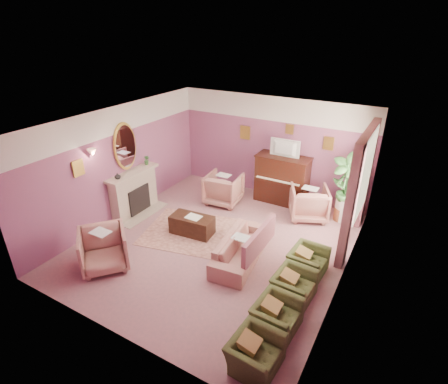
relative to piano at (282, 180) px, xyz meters
The scene contains 48 objects.
floor 2.80m from the piano, 100.57° to the right, with size 5.50×6.00×0.01m, color #9D6870.
ceiling 3.47m from the piano, 100.57° to the right, with size 5.50×6.00×0.01m, color white.
wall_back 0.96m from the piano, 147.38° to the left, with size 5.50×0.02×2.80m, color #764672.
wall_front 5.75m from the piano, 95.03° to the right, with size 5.50×0.02×2.80m, color #764672.
wall_left 4.28m from the piano, 140.49° to the right, with size 0.02×6.00×2.80m, color #764672.
wall_right 3.58m from the piano, 49.98° to the right, with size 0.02×6.00×2.80m, color #764672.
picture_rail_band 1.92m from the piano, 148.20° to the left, with size 5.50×0.01×0.65m, color white.
stripe_panel 2.66m from the piano, 31.69° to the right, with size 0.01×3.00×2.15m, color #B7BFB2.
fireplace_surround 3.96m from the piano, 141.25° to the right, with size 0.30×1.40×1.10m, color #BEAC95.
fireplace_inset 3.89m from the piano, 140.33° to the right, with size 0.18×0.72×0.68m, color black.
fire_ember 3.88m from the piano, 139.95° to the right, with size 0.06×0.54×0.10m, color #FF341A.
mantel_shelf 3.97m from the piano, 140.98° to the right, with size 0.40×1.55×0.07m, color #BEAC95.
hearth 3.86m from the piano, 139.37° to the right, with size 0.55×1.50×0.02m, color #BEAC95.
mirror_frame 4.21m from the piano, 142.22° to the right, with size 0.04×0.72×1.20m, color gold.
mirror_glass 4.19m from the piano, 142.01° to the right, with size 0.01×0.60×1.06m, color white.
sconce_shade 4.90m from the piano, 131.47° to the right, with size 0.20×0.20×0.16m, color #E8A685.
piano is the anchor object (origin of this frame).
piano_keyshelf 0.36m from the piano, 90.00° to the right, with size 1.30×0.12×0.06m, color #33150D.
piano_keys 0.37m from the piano, 90.00° to the right, with size 1.20×0.08×0.02m, color #EFE2C6.
piano_top 0.66m from the piano, ahead, with size 1.45×0.65×0.04m, color #33150D.
television 0.95m from the piano, 90.00° to the right, with size 0.80×0.12×0.48m, color black.
print_back_left 1.71m from the piano, 167.85° to the left, with size 0.30×0.03×0.38m, color gold.
print_back_right 1.57m from the piano, 14.93° to the left, with size 0.26×0.03×0.34m, color gold.
print_back_mid 1.38m from the piano, 90.00° to the left, with size 0.22×0.03×0.26m, color gold.
print_left_wall 5.15m from the piano, 129.60° to the right, with size 0.03×0.28×0.36m, color gold.
window_blind 2.69m from the piano, 27.19° to the right, with size 0.03×1.40×1.80m, color #BFB4A2.
curtain_left 3.02m from the piano, 44.04° to the right, with size 0.16×0.34×2.60m, color #995260.
curtain_right 2.23m from the piano, ahead, with size 0.16×0.34×2.60m, color #995260.
pelmet 3.07m from the piano, 28.06° to the right, with size 0.16×2.20×0.16m, color #995260.
mantel_plant 3.67m from the piano, 147.67° to the right, with size 0.16×0.16×0.28m, color #3B7938.
mantel_vase 4.30m from the piano, 135.67° to the right, with size 0.16×0.16×0.16m, color white.
area_rug 2.83m from the piano, 113.30° to the right, with size 2.50×1.80×0.01m, color tan.
coffee_table 2.90m from the piano, 114.93° to the right, with size 1.00×0.50×0.45m, color black.
table_paper 2.85m from the piano, 114.02° to the right, with size 0.35×0.28×0.01m, color white.
sofa 2.94m from the piano, 84.88° to the right, with size 0.63×1.88×0.76m, color tan.
sofa_throw 2.99m from the piano, 77.23° to the right, with size 0.09×1.42×0.52m, color #995260.
floral_armchair_left 1.61m from the piano, 147.35° to the right, with size 0.89×0.89×0.93m, color tan.
floral_armchair_right 1.08m from the piano, 28.40° to the right, with size 0.89×0.89×0.93m, color tan.
floral_armchair_front 4.96m from the piano, 114.22° to the right, with size 0.89×0.89×0.93m, color tan.
olive_chair_a 5.35m from the piano, 72.52° to the right, with size 0.54×0.77×0.67m, color #4C582A.
olive_chair_b 4.58m from the piano, 69.43° to the right, with size 0.54×0.77×0.67m, color #4C582A.
olive_chair_c 3.82m from the piano, 65.09° to the right, with size 0.54×0.77×0.67m, color #4C582A.
olive_chair_d 3.10m from the piano, 58.66° to the right, with size 0.54×0.77×0.67m, color #4C582A.
side_table 1.81m from the piano, ahead, with size 0.52×0.52×0.70m, color white.
side_plant_big 1.80m from the piano, ahead, with size 0.30×0.30×0.34m, color #3B7938.
side_plant_small 1.92m from the piano, ahead, with size 0.16×0.16×0.28m, color #3B7938.
palm_pot 1.78m from the piano, ahead, with size 0.34×0.34×0.34m, color #9A5432.
palm_plant 1.76m from the piano, ahead, with size 0.76×0.76×1.44m, color #3B7938.
Camera 1 is at (3.45, -5.67, 4.54)m, focal length 28.00 mm.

